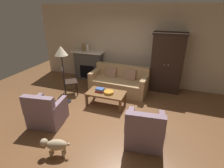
{
  "coord_description": "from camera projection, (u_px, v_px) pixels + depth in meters",
  "views": [
    {
      "loc": [
        1.56,
        -3.65,
        2.71
      ],
      "look_at": [
        -0.07,
        0.91,
        0.55
      ],
      "focal_mm": 28.06,
      "sensor_mm": 36.0,
      "label": 1
    }
  ],
  "objects": [
    {
      "name": "back_wall",
      "position": [
        129.0,
        46.0,
        6.35
      ],
      "size": [
        7.2,
        0.1,
        2.8
      ],
      "primitive_type": "cube",
      "color": "beige",
      "rests_on": "ground"
    },
    {
      "name": "armchair_near_right",
      "position": [
        144.0,
        130.0,
        3.68
      ],
      "size": [
        0.85,
        0.85,
        0.88
      ],
      "color": "gray",
      "rests_on": "ground"
    },
    {
      "name": "armchair_near_left",
      "position": [
        47.0,
        112.0,
        4.31
      ],
      "size": [
        0.87,
        0.87,
        0.88
      ],
      "color": "gray",
      "rests_on": "ground"
    },
    {
      "name": "ground_plane",
      "position": [
        103.0,
        116.0,
        4.72
      ],
      "size": [
        9.6,
        9.6,
        0.0
      ],
      "primitive_type": "plane",
      "color": "brown"
    },
    {
      "name": "fireplace",
      "position": [
        89.0,
        65.0,
        6.95
      ],
      "size": [
        1.26,
        0.48,
        1.12
      ],
      "color": "#4C4947",
      "rests_on": "ground"
    },
    {
      "name": "floor_lamp",
      "position": [
        61.0,
        54.0,
        4.81
      ],
      "size": [
        0.36,
        0.36,
        1.73
      ],
      "color": "black",
      "rests_on": "ground"
    },
    {
      "name": "coffee_table",
      "position": [
        106.0,
        94.0,
        5.09
      ],
      "size": [
        1.1,
        0.6,
        0.42
      ],
      "color": "brown",
      "rests_on": "ground"
    },
    {
      "name": "side_chair_wooden",
      "position": [
        67.0,
        80.0,
        5.71
      ],
      "size": [
        0.62,
        0.62,
        0.9
      ],
      "color": "black",
      "rests_on": "ground"
    },
    {
      "name": "mantel_vase_bronze",
      "position": [
        83.0,
        48.0,
        6.71
      ],
      "size": [
        0.1,
        0.1,
        0.28
      ],
      "primitive_type": "cylinder",
      "color": "olive",
      "rests_on": "fireplace"
    },
    {
      "name": "fruit_bowl",
      "position": [
        109.0,
        92.0,
        5.0
      ],
      "size": [
        0.28,
        0.28,
        0.07
      ],
      "primitive_type": "cylinder",
      "color": "orange",
      "rests_on": "coffee_table"
    },
    {
      "name": "armoire",
      "position": [
        167.0,
        63.0,
        5.8
      ],
      "size": [
        1.06,
        0.57,
        1.97
      ],
      "color": "black",
      "rests_on": "ground"
    },
    {
      "name": "mantel_vase_cream",
      "position": [
        88.0,
        48.0,
        6.65
      ],
      "size": [
        0.1,
        0.1,
        0.27
      ],
      "primitive_type": "cylinder",
      "color": "beige",
      "rests_on": "fireplace"
    },
    {
      "name": "couch",
      "position": [
        119.0,
        82.0,
        5.99
      ],
      "size": [
        1.95,
        0.94,
        0.86
      ],
      "color": "tan",
      "rests_on": "ground"
    },
    {
      "name": "book_stack",
      "position": [
        100.0,
        90.0,
        5.1
      ],
      "size": [
        0.27,
        0.2,
        0.1
      ],
      "color": "#B73833",
      "rests_on": "coffee_table"
    },
    {
      "name": "dog",
      "position": [
        55.0,
        145.0,
        3.39
      ],
      "size": [
        0.55,
        0.32,
        0.39
      ],
      "color": "tan",
      "rests_on": "ground"
    }
  ]
}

